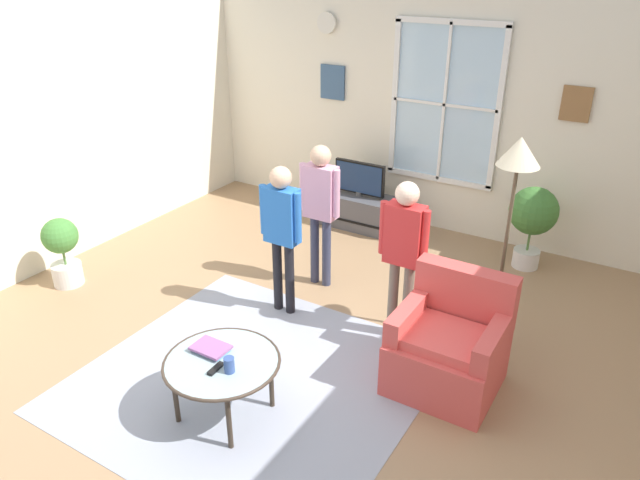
{
  "coord_description": "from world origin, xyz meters",
  "views": [
    {
      "loc": [
        2.34,
        -3.08,
        2.97
      ],
      "look_at": [
        0.18,
        0.47,
        0.95
      ],
      "focal_mm": 33.51,
      "sensor_mm": 36.0,
      "label": 1
    }
  ],
  "objects_px": {
    "person_red_shirt": "(404,243)",
    "book_stack": "(211,348)",
    "floor_lamp": "(516,174)",
    "cup": "(229,365)",
    "tv_stand": "(359,211)",
    "remote_near_books": "(216,369)",
    "coffee_table": "(222,364)",
    "potted_plant_corner": "(62,248)",
    "person_blue_shirt": "(282,224)",
    "television": "(360,178)",
    "armchair": "(449,347)",
    "person_pink_shirt": "(321,200)",
    "potted_plant_by_window": "(533,216)"
  },
  "relations": [
    {
      "from": "tv_stand",
      "to": "person_red_shirt",
      "type": "xyz_separation_m",
      "value": [
        1.35,
        -1.82,
        0.68
      ]
    },
    {
      "from": "remote_near_books",
      "to": "floor_lamp",
      "type": "relative_size",
      "value": 0.08
    },
    {
      "from": "tv_stand",
      "to": "book_stack",
      "type": "distance_m",
      "value": 3.36
    },
    {
      "from": "tv_stand",
      "to": "television",
      "type": "height_order",
      "value": "television"
    },
    {
      "from": "tv_stand",
      "to": "remote_near_books",
      "type": "xyz_separation_m",
      "value": [
        0.74,
        -3.44,
        0.27
      ]
    },
    {
      "from": "book_stack",
      "to": "television",
      "type": "bearing_deg",
      "value": 99.96
    },
    {
      "from": "remote_near_books",
      "to": "person_blue_shirt",
      "type": "height_order",
      "value": "person_blue_shirt"
    },
    {
      "from": "cup",
      "to": "person_pink_shirt",
      "type": "xyz_separation_m",
      "value": [
        -0.51,
        2.0,
        0.37
      ]
    },
    {
      "from": "television",
      "to": "armchair",
      "type": "relative_size",
      "value": 0.71
    },
    {
      "from": "coffee_table",
      "to": "floor_lamp",
      "type": "relative_size",
      "value": 0.46
    },
    {
      "from": "tv_stand",
      "to": "remote_near_books",
      "type": "bearing_deg",
      "value": -77.81
    },
    {
      "from": "potted_plant_by_window",
      "to": "tv_stand",
      "type": "bearing_deg",
      "value": -179.72
    },
    {
      "from": "armchair",
      "to": "potted_plant_corner",
      "type": "height_order",
      "value": "armchair"
    },
    {
      "from": "coffee_table",
      "to": "person_red_shirt",
      "type": "distance_m",
      "value": 1.71
    },
    {
      "from": "remote_near_books",
      "to": "potted_plant_corner",
      "type": "distance_m",
      "value": 2.65
    },
    {
      "from": "remote_near_books",
      "to": "potted_plant_by_window",
      "type": "relative_size",
      "value": 0.16
    },
    {
      "from": "person_red_shirt",
      "to": "floor_lamp",
      "type": "distance_m",
      "value": 1.0
    },
    {
      "from": "book_stack",
      "to": "person_red_shirt",
      "type": "height_order",
      "value": "person_red_shirt"
    },
    {
      "from": "book_stack",
      "to": "floor_lamp",
      "type": "distance_m",
      "value": 2.55
    },
    {
      "from": "potted_plant_by_window",
      "to": "floor_lamp",
      "type": "relative_size",
      "value": 0.49
    },
    {
      "from": "television",
      "to": "person_pink_shirt",
      "type": "xyz_separation_m",
      "value": [
        0.32,
        -1.39,
        0.28
      ]
    },
    {
      "from": "cup",
      "to": "television",
      "type": "bearing_deg",
      "value": 103.77
    },
    {
      "from": "person_red_shirt",
      "to": "book_stack",
      "type": "bearing_deg",
      "value": -117.7
    },
    {
      "from": "potted_plant_corner",
      "to": "floor_lamp",
      "type": "distance_m",
      "value": 4.2
    },
    {
      "from": "person_pink_shirt",
      "to": "remote_near_books",
      "type": "bearing_deg",
      "value": -78.27
    },
    {
      "from": "armchair",
      "to": "floor_lamp",
      "type": "relative_size",
      "value": 0.49
    },
    {
      "from": "tv_stand",
      "to": "floor_lamp",
      "type": "distance_m",
      "value": 2.85
    },
    {
      "from": "person_red_shirt",
      "to": "person_pink_shirt",
      "type": "height_order",
      "value": "person_pink_shirt"
    },
    {
      "from": "remote_near_books",
      "to": "person_red_shirt",
      "type": "bearing_deg",
      "value": 69.37
    },
    {
      "from": "person_blue_shirt",
      "to": "potted_plant_corner",
      "type": "distance_m",
      "value": 2.26
    },
    {
      "from": "potted_plant_by_window",
      "to": "television",
      "type": "bearing_deg",
      "value": -179.64
    },
    {
      "from": "floor_lamp",
      "to": "tv_stand",
      "type": "bearing_deg",
      "value": 144.42
    },
    {
      "from": "tv_stand",
      "to": "cup",
      "type": "distance_m",
      "value": 3.52
    },
    {
      "from": "person_red_shirt",
      "to": "potted_plant_by_window",
      "type": "xyz_separation_m",
      "value": [
        0.61,
        1.83,
        -0.3
      ]
    },
    {
      "from": "coffee_table",
      "to": "person_red_shirt",
      "type": "height_order",
      "value": "person_red_shirt"
    },
    {
      "from": "television",
      "to": "person_red_shirt",
      "type": "distance_m",
      "value": 2.28
    },
    {
      "from": "armchair",
      "to": "coffee_table",
      "type": "distance_m",
      "value": 1.67
    },
    {
      "from": "armchair",
      "to": "floor_lamp",
      "type": "xyz_separation_m",
      "value": [
        0.14,
        0.72,
        1.16
      ]
    },
    {
      "from": "potted_plant_by_window",
      "to": "person_red_shirt",
      "type": "bearing_deg",
      "value": -108.55
    },
    {
      "from": "tv_stand",
      "to": "potted_plant_corner",
      "type": "height_order",
      "value": "potted_plant_corner"
    },
    {
      "from": "remote_near_books",
      "to": "potted_plant_corner",
      "type": "relative_size",
      "value": 0.2
    },
    {
      "from": "television",
      "to": "coffee_table",
      "type": "height_order",
      "value": "television"
    },
    {
      "from": "floor_lamp",
      "to": "cup",
      "type": "bearing_deg",
      "value": -122.6
    },
    {
      "from": "television",
      "to": "book_stack",
      "type": "relative_size",
      "value": 2.43
    },
    {
      "from": "coffee_table",
      "to": "person_blue_shirt",
      "type": "bearing_deg",
      "value": 107.28
    },
    {
      "from": "tv_stand",
      "to": "armchair",
      "type": "relative_size",
      "value": 1.17
    },
    {
      "from": "remote_near_books",
      "to": "person_red_shirt",
      "type": "distance_m",
      "value": 1.78
    },
    {
      "from": "coffee_table",
      "to": "potted_plant_corner",
      "type": "bearing_deg",
      "value": 165.88
    },
    {
      "from": "person_pink_shirt",
      "to": "cup",
      "type": "bearing_deg",
      "value": -75.62
    },
    {
      "from": "remote_near_books",
      "to": "television",
      "type": "bearing_deg",
      "value": 102.2
    }
  ]
}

